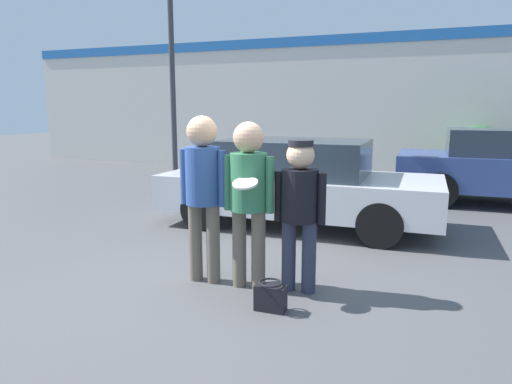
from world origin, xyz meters
TOP-DOWN VIEW (x-y plane):
  - ground_plane at (0.00, 0.00)m, footprint 56.00×56.00m
  - storefront_building at (0.00, 9.76)m, footprint 24.00×0.22m
  - person_left at (-0.26, -0.08)m, footprint 0.55×0.38m
  - person_middle_with_frisbee at (0.28, -0.09)m, footprint 0.56×0.59m
  - person_right at (0.81, 0.00)m, footprint 0.55×0.38m
  - parked_car_near at (0.05, 2.73)m, footprint 4.49×1.87m
  - parked_car_far at (3.61, 5.85)m, footprint 4.34×1.95m
  - street_lamp at (-3.11, 4.56)m, footprint 1.31×0.35m
  - shrub at (3.29, 8.81)m, footprint 1.52×1.52m
  - handbag at (0.69, -0.57)m, footprint 0.30×0.23m

SIDE VIEW (x-z plane):
  - ground_plane at x=0.00m, z-range 0.00..0.00m
  - handbag at x=0.69m, z-range -0.01..0.29m
  - parked_car_near at x=0.05m, z-range 0.01..1.43m
  - shrub at x=3.29m, z-range 0.00..1.52m
  - parked_car_far at x=3.61m, z-range 0.02..1.54m
  - person_right at x=0.81m, z-range 0.16..1.77m
  - person_middle_with_frisbee at x=0.28m, z-range 0.19..1.98m
  - person_left at x=-0.26m, z-range 0.20..2.05m
  - storefront_building at x=0.00m, z-range 0.03..4.14m
  - street_lamp at x=-3.11m, z-range 0.66..6.47m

